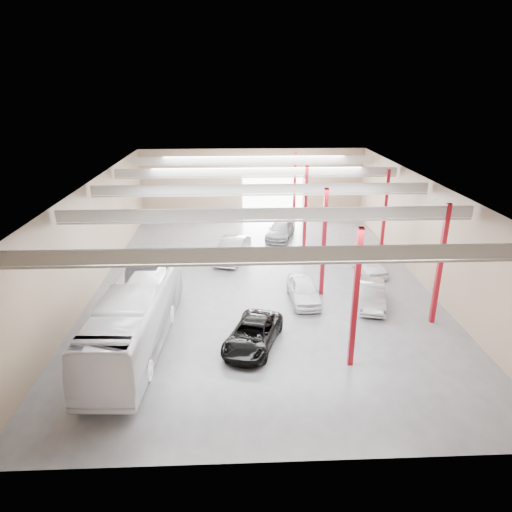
{
  "coord_description": "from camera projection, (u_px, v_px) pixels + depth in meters",
  "views": [
    {
      "loc": [
        -1.61,
        -28.76,
        12.83
      ],
      "look_at": [
        -0.39,
        -0.65,
        2.2
      ],
      "focal_mm": 32.0,
      "sensor_mm": 36.0,
      "label": 1
    }
  ],
  "objects": [
    {
      "name": "car_right_near",
      "position": [
        371.0,
        295.0,
        28.0
      ],
      "size": [
        2.41,
        4.53,
        1.42
      ],
      "primitive_type": "imported",
      "rotation": [
        0.0,
        0.0,
        -0.22
      ],
      "color": "#9D9DA1",
      "rests_on": "ground"
    },
    {
      "name": "car_row_a",
      "position": [
        303.0,
        290.0,
        28.59
      ],
      "size": [
        1.93,
        4.42,
        1.48
      ],
      "primitive_type": "imported",
      "rotation": [
        0.0,
        0.0,
        0.04
      ],
      "color": "silver",
      "rests_on": "ground"
    },
    {
      "name": "car_row_c",
      "position": [
        281.0,
        230.0,
        40.38
      ],
      "size": [
        3.36,
        5.35,
        1.44
      ],
      "primitive_type": "imported",
      "rotation": [
        0.0,
        0.0,
        -0.29
      ],
      "color": "slate",
      "rests_on": "ground"
    },
    {
      "name": "depot_shell",
      "position": [
        263.0,
        211.0,
        30.17
      ],
      "size": [
        22.12,
        32.12,
        7.06
      ],
      "color": "#4E4E53",
      "rests_on": "ground"
    },
    {
      "name": "car_right_far",
      "position": [
        369.0,
        263.0,
        32.92
      ],
      "size": [
        2.09,
        4.24,
        1.39
      ],
      "primitive_type": "imported",
      "rotation": [
        0.0,
        0.0,
        0.11
      ],
      "color": "white",
      "rests_on": "ground"
    },
    {
      "name": "coach_bus",
      "position": [
        136.0,
        316.0,
        23.46
      ],
      "size": [
        3.43,
        12.07,
        3.33
      ],
      "primitive_type": "imported",
      "rotation": [
        0.0,
        0.0,
        -0.05
      ],
      "color": "white",
      "rests_on": "ground"
    },
    {
      "name": "car_row_b",
      "position": [
        232.0,
        249.0,
        35.3
      ],
      "size": [
        3.13,
        5.48,
        1.71
      ],
      "primitive_type": "imported",
      "rotation": [
        0.0,
        0.0,
        -0.27
      ],
      "color": "#ADADB1",
      "rests_on": "ground"
    },
    {
      "name": "black_sedan",
      "position": [
        253.0,
        334.0,
        23.61
      ],
      "size": [
        3.73,
        5.37,
        1.36
      ],
      "primitive_type": "imported",
      "rotation": [
        0.0,
        0.0,
        -0.33
      ],
      "color": "black",
      "rests_on": "ground"
    }
  ]
}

